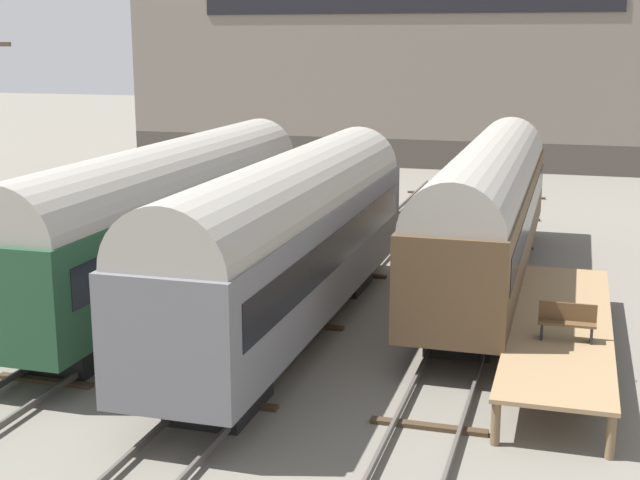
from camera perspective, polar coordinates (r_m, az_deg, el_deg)
ground_plane at (r=23.90m, az=-3.37°, el=-7.72°), size 200.00×200.00×0.00m
track_left at (r=25.78m, az=-13.55°, el=-6.18°), size 2.60×60.00×0.26m
track_middle at (r=23.85m, az=-3.37°, el=-7.40°), size 2.60×60.00×0.26m
track_right at (r=22.79m, az=8.22°, el=-8.49°), size 2.60×60.00×0.26m
train_car_brown at (r=30.41m, az=10.71°, el=2.25°), size 2.84×18.76×5.08m
train_car_green at (r=28.69m, az=-9.68°, el=1.76°), size 2.97×17.71×5.20m
train_car_grey at (r=24.89m, az=-1.91°, el=0.34°), size 2.97×16.44×5.27m
station_platform at (r=24.48m, az=15.14°, el=-5.24°), size 2.61×11.60×1.06m
bench at (r=22.94m, az=15.54°, el=-4.98°), size 1.40×0.40×0.91m
person_worker at (r=21.96m, az=-10.36°, el=-6.87°), size 0.32×0.32×1.75m
warehouse_building at (r=63.91m, az=6.32°, el=13.77°), size 38.32×11.22×19.05m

